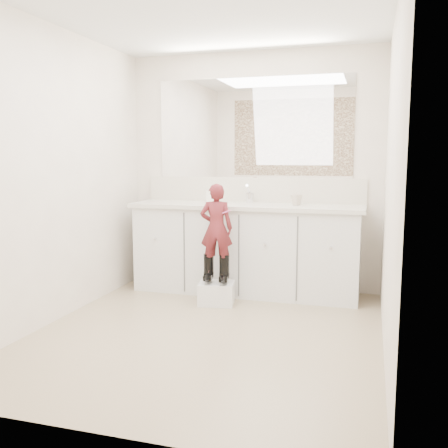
% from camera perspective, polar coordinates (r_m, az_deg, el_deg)
% --- Properties ---
extents(floor, '(3.00, 3.00, 0.00)m').
position_cam_1_polar(floor, '(3.95, -1.91, -12.32)').
color(floor, '#928460').
rests_on(floor, ground).
extents(ceiling, '(3.00, 3.00, 0.00)m').
position_cam_1_polar(ceiling, '(3.86, -2.09, 23.48)').
color(ceiling, white).
rests_on(ceiling, wall_back).
extents(wall_back, '(2.60, 0.00, 2.60)m').
position_cam_1_polar(wall_back, '(5.16, 3.31, 6.01)').
color(wall_back, beige).
rests_on(wall_back, floor).
extents(wall_front, '(2.60, 0.00, 2.60)m').
position_cam_1_polar(wall_front, '(2.34, -13.71, 3.76)').
color(wall_front, beige).
rests_on(wall_front, floor).
extents(wall_left, '(0.00, 3.00, 3.00)m').
position_cam_1_polar(wall_left, '(4.30, -18.72, 5.28)').
color(wall_left, beige).
rests_on(wall_left, floor).
extents(wall_right, '(0.00, 3.00, 3.00)m').
position_cam_1_polar(wall_right, '(3.53, 18.56, 4.84)').
color(wall_right, beige).
rests_on(wall_right, floor).
extents(vanity_cabinet, '(2.20, 0.55, 0.85)m').
position_cam_1_polar(vanity_cabinet, '(4.97, 2.52, -3.04)').
color(vanity_cabinet, silver).
rests_on(vanity_cabinet, floor).
extents(countertop, '(2.28, 0.58, 0.04)m').
position_cam_1_polar(countertop, '(4.90, 2.50, 2.05)').
color(countertop, beige).
rests_on(countertop, vanity_cabinet).
extents(backsplash, '(2.28, 0.03, 0.25)m').
position_cam_1_polar(backsplash, '(5.15, 3.25, 3.95)').
color(backsplash, beige).
rests_on(backsplash, countertop).
extents(mirror, '(2.00, 0.02, 1.00)m').
position_cam_1_polar(mirror, '(5.15, 3.32, 10.90)').
color(mirror, white).
rests_on(mirror, wall_back).
extents(dot_panel, '(2.00, 0.01, 1.20)m').
position_cam_1_polar(dot_panel, '(2.36, -13.95, 14.73)').
color(dot_panel, '#472819').
rests_on(dot_panel, wall_front).
extents(faucet, '(0.08, 0.08, 0.10)m').
position_cam_1_polar(faucet, '(5.05, 2.96, 3.02)').
color(faucet, silver).
rests_on(faucet, countertop).
extents(cup, '(0.13, 0.13, 0.11)m').
position_cam_1_polar(cup, '(4.84, 8.27, 2.78)').
color(cup, '#C0AF9A').
rests_on(cup, countertop).
extents(soap_bottle, '(0.10, 0.10, 0.19)m').
position_cam_1_polar(soap_bottle, '(5.00, -1.51, 3.49)').
color(soap_bottle, white).
rests_on(soap_bottle, countertop).
extents(step_stool, '(0.36, 0.31, 0.20)m').
position_cam_1_polar(step_stool, '(4.64, -0.86, -7.91)').
color(step_stool, white).
rests_on(step_stool, floor).
extents(boot_left, '(0.13, 0.19, 0.26)m').
position_cam_1_polar(boot_left, '(4.61, -1.76, -5.05)').
color(boot_left, black).
rests_on(boot_left, step_stool).
extents(boot_right, '(0.13, 0.19, 0.26)m').
position_cam_1_polar(boot_right, '(4.57, 0.03, -5.17)').
color(boot_right, black).
rests_on(boot_right, step_stool).
extents(toddler, '(0.32, 0.24, 0.81)m').
position_cam_1_polar(toddler, '(4.52, -0.88, -0.48)').
color(toddler, maroon).
rests_on(toddler, step_stool).
extents(toothbrush, '(0.14, 0.03, 0.06)m').
position_cam_1_polar(toothbrush, '(4.46, -0.10, 1.28)').
color(toothbrush, '#E458A3').
rests_on(toothbrush, toddler).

